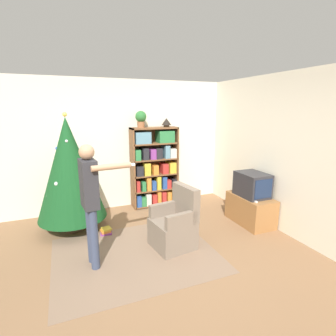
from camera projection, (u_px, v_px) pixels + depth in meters
ground_plane at (156, 264)px, 3.52m from camera, size 14.00×14.00×0.00m
wall_back at (117, 145)px, 5.34m from camera, size 8.00×0.10×2.60m
wall_right at (296, 157)px, 4.08m from camera, size 0.10×8.00×2.60m
area_rug at (136, 255)px, 3.73m from camera, size 2.23×1.81×0.01m
bookshelf at (155, 168)px, 5.48m from camera, size 0.97×0.34×1.66m
tv_stand at (250, 209)px, 4.72m from camera, size 0.49×0.86×0.51m
television at (252, 185)px, 4.62m from camera, size 0.43×0.57×0.42m
game_remote at (255, 201)px, 4.38m from camera, size 0.04×0.12×0.02m
christmas_tree at (69, 169)px, 4.30m from camera, size 1.12×1.12×1.98m
armchair at (175, 226)px, 3.90m from camera, size 0.65×0.64×0.92m
standing_person at (90, 196)px, 3.29m from camera, size 0.66×0.47×1.62m
potted_plant at (141, 118)px, 5.16m from camera, size 0.22×0.22×0.33m
table_lamp at (166, 122)px, 5.38m from camera, size 0.20×0.20×0.18m
book_pile_near_tree at (106, 231)px, 4.35m from camera, size 0.20×0.19×0.10m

